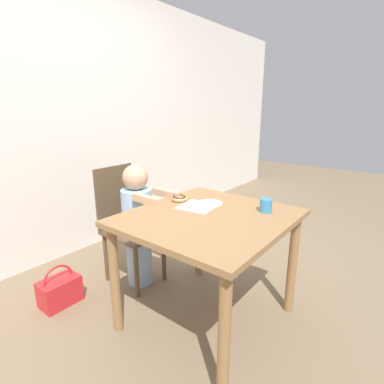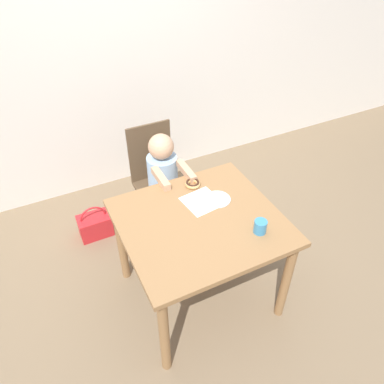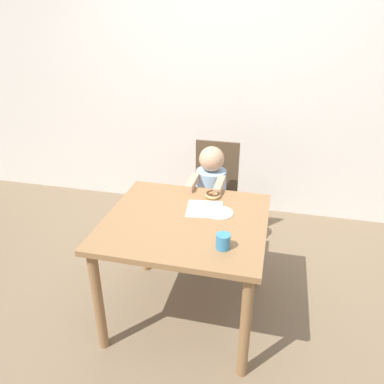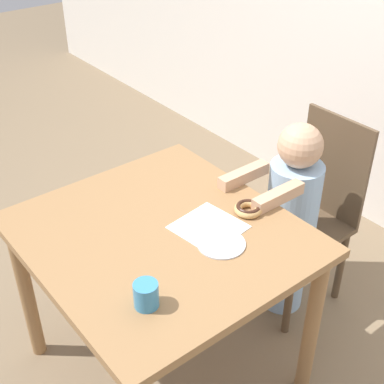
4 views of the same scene
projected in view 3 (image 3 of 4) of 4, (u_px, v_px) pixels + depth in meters
The scene contains 10 objects.
ground_plane at pixel (186, 312), 2.60m from camera, with size 12.00×12.00×0.00m, color #7A664C.
wall_back at pixel (228, 85), 3.47m from camera, with size 8.00×0.05×2.50m.
dining_table at pixel (186, 235), 2.32m from camera, with size 0.98×0.91×0.75m.
chair at pixel (213, 200), 3.10m from camera, with size 0.36×0.43×0.93m.
child_figure at pixel (210, 203), 2.97m from camera, with size 0.25×0.46×0.97m.
donut at pixel (213, 195), 2.53m from camera, with size 0.11×0.11×0.03m.
napkin at pixel (205, 209), 2.38m from camera, with size 0.25×0.25×0.00m.
handbag at pixel (157, 222), 3.48m from camera, with size 0.27×0.18×0.30m.
cup at pixel (223, 241), 1.98m from camera, with size 0.08×0.08×0.08m.
plate at pixel (220, 213), 2.34m from camera, with size 0.17×0.17×0.01m.
Camera 3 is at (0.49, -1.90, 1.91)m, focal length 35.00 mm.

